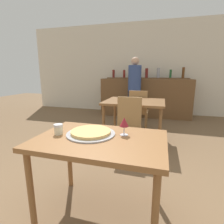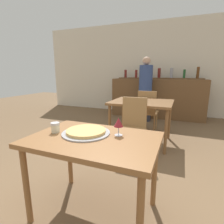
{
  "view_description": "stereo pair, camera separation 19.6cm",
  "coord_description": "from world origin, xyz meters",
  "px_view_note": "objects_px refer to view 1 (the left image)",
  "views": [
    {
      "loc": [
        0.48,
        -1.29,
        1.27
      ],
      "look_at": [
        -0.05,
        0.55,
        0.84
      ],
      "focal_mm": 28.0,
      "sensor_mm": 36.0,
      "label": 1
    },
    {
      "loc": [
        0.66,
        -1.23,
        1.27
      ],
      "look_at": [
        -0.05,
        0.55,
        0.84
      ],
      "focal_mm": 28.0,
      "sensor_mm": 36.0,
      "label": 2
    }
  ],
  "objects_px": {
    "chair_far_side_front": "(128,123)",
    "wine_glass": "(124,122)",
    "cheese_shaker": "(58,129)",
    "pizza_tray": "(91,133)",
    "chair_far_side_back": "(138,108)",
    "person_standing": "(134,87)"
  },
  "relations": [
    {
      "from": "pizza_tray",
      "to": "person_standing",
      "type": "height_order",
      "value": "person_standing"
    },
    {
      "from": "person_standing",
      "to": "wine_glass",
      "type": "relative_size",
      "value": 10.53
    },
    {
      "from": "chair_far_side_back",
      "to": "person_standing",
      "type": "distance_m",
      "value": 1.02
    },
    {
      "from": "person_standing",
      "to": "wine_glass",
      "type": "xyz_separation_m",
      "value": [
        0.42,
        -3.24,
        -0.05
      ]
    },
    {
      "from": "person_standing",
      "to": "wine_glass",
      "type": "height_order",
      "value": "person_standing"
    },
    {
      "from": "chair_far_side_front",
      "to": "wine_glass",
      "type": "bearing_deg",
      "value": -81.18
    },
    {
      "from": "person_standing",
      "to": "chair_far_side_front",
      "type": "bearing_deg",
      "value": -83.46
    },
    {
      "from": "pizza_tray",
      "to": "person_standing",
      "type": "relative_size",
      "value": 0.26
    },
    {
      "from": "chair_far_side_front",
      "to": "wine_glass",
      "type": "relative_size",
      "value": 5.72
    },
    {
      "from": "pizza_tray",
      "to": "cheese_shaker",
      "type": "xyz_separation_m",
      "value": [
        -0.28,
        -0.07,
        0.03
      ]
    },
    {
      "from": "chair_far_side_front",
      "to": "pizza_tray",
      "type": "xyz_separation_m",
      "value": [
        -0.11,
        -1.2,
        0.25
      ]
    },
    {
      "from": "cheese_shaker",
      "to": "wine_glass",
      "type": "height_order",
      "value": "wine_glass"
    },
    {
      "from": "chair_far_side_back",
      "to": "person_standing",
      "type": "xyz_separation_m",
      "value": [
        -0.24,
        0.91,
        0.39
      ]
    },
    {
      "from": "cheese_shaker",
      "to": "person_standing",
      "type": "distance_m",
      "value": 3.39
    },
    {
      "from": "chair_far_side_front",
      "to": "person_standing",
      "type": "distance_m",
      "value": 2.15
    },
    {
      "from": "pizza_tray",
      "to": "wine_glass",
      "type": "bearing_deg",
      "value": 12.9
    },
    {
      "from": "chair_far_side_front",
      "to": "wine_glass",
      "type": "height_order",
      "value": "chair_far_side_front"
    },
    {
      "from": "pizza_tray",
      "to": "cheese_shaker",
      "type": "bearing_deg",
      "value": -164.8
    },
    {
      "from": "cheese_shaker",
      "to": "person_standing",
      "type": "bearing_deg",
      "value": 87.59
    },
    {
      "from": "chair_far_side_back",
      "to": "pizza_tray",
      "type": "bearing_deg",
      "value": 87.42
    },
    {
      "from": "chair_far_side_front",
      "to": "person_standing",
      "type": "relative_size",
      "value": 0.54
    },
    {
      "from": "chair_far_side_back",
      "to": "cheese_shaker",
      "type": "height_order",
      "value": "chair_far_side_back"
    }
  ]
}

